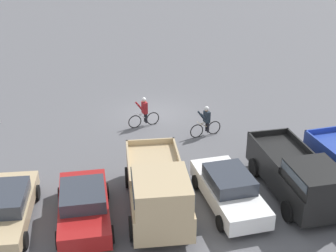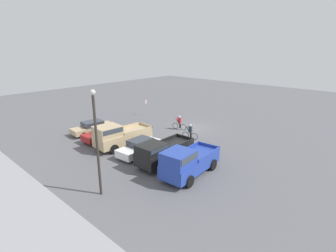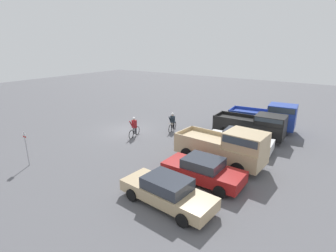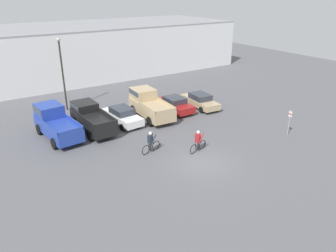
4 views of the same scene
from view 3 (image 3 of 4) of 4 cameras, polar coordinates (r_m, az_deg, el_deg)
ground_plane at (r=23.03m, az=-8.84°, el=-1.03°), size 80.00×80.00×0.00m
pickup_truck_0 at (r=24.20m, az=20.92°, el=1.93°), size 2.59×5.56×2.38m
pickup_truck_1 at (r=21.66m, az=18.14°, el=0.14°), size 2.27×5.41×2.09m
sedan_0 at (r=19.26m, az=15.25°, el=-2.96°), size 2.13×4.64×1.44m
pickup_truck_2 at (r=16.52m, az=12.72°, el=-4.37°), size 2.63×5.71×2.36m
sedan_1 at (r=14.48m, az=7.62°, el=-9.50°), size 2.04×4.43×1.40m
sedan_2 at (r=12.56m, az=-0.18°, el=-14.01°), size 2.18×4.82×1.37m
cyclist_0 at (r=21.29m, az=-7.37°, el=-0.22°), size 1.74×0.54×1.67m
cyclist_1 at (r=22.48m, az=0.98°, el=0.89°), size 1.72×0.54×1.65m
fire_lane_sign at (r=18.15m, az=-28.52°, el=-3.69°), size 0.06×0.30×2.22m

